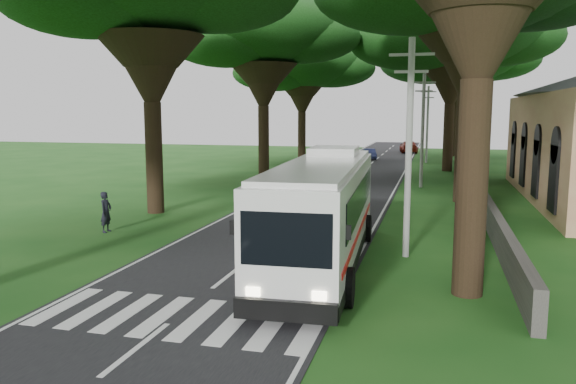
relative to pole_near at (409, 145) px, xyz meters
The scene contains 16 objects.
ground 9.15m from the pole_near, 132.51° to the right, with size 140.00×140.00×0.00m, color #164513.
road 20.21m from the pole_near, 106.14° to the left, with size 8.00×120.00×0.04m, color black.
crosswalk 10.57m from the pole_near, 124.51° to the right, with size 8.00×3.00×0.01m, color silver.
property_wall 18.68m from the pole_near, 79.00° to the left, with size 0.35×50.00×1.20m, color #383533.
pole_near is the anchor object (origin of this frame).
pole_mid 20.00m from the pole_near, 90.00° to the left, with size 1.60×0.24×8.00m.
pole_far 40.00m from the pole_near, 90.00° to the left, with size 1.60×0.24×8.00m.
tree_l_midb 28.33m from the pole_near, 118.44° to the left, with size 12.99×12.99×14.71m.
tree_l_far 44.74m from the pole_near, 108.43° to the left, with size 13.55×13.55×13.64m.
tree_r_midb 33.08m from the pole_near, 86.42° to the left, with size 15.97×15.97×15.81m.
tree_r_far 50.70m from the pole_near, 86.57° to the left, with size 16.17×16.17×15.53m.
coach_bus 4.04m from the pole_near, 145.97° to the right, with size 3.44×12.58×3.67m.
distant_car_a 29.23m from the pole_near, 105.05° to the left, with size 1.56×3.88×1.32m, color #B8B8BD.
distant_car_b 43.44m from the pole_near, 98.37° to the left, with size 1.24×3.54×1.17m, color navy.
distant_car_c 54.31m from the pole_near, 92.64° to the left, with size 2.11×5.20×1.51m, color maroon.
pedestrian 13.70m from the pole_near, behind, with size 0.67×0.44×1.83m, color black.
Camera 1 is at (6.45, -14.91, 5.40)m, focal length 35.00 mm.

